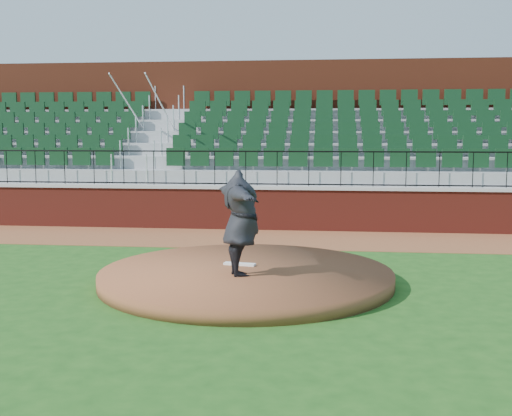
# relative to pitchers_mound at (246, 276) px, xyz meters

# --- Properties ---
(ground) EXTENTS (90.00, 90.00, 0.00)m
(ground) POSITION_rel_pitchers_mound_xyz_m (0.06, -0.37, -0.12)
(ground) COLOR #1D4C15
(ground) RESTS_ON ground
(warning_track) EXTENTS (34.00, 3.20, 0.01)m
(warning_track) POSITION_rel_pitchers_mound_xyz_m (0.06, 5.03, -0.12)
(warning_track) COLOR brown
(warning_track) RESTS_ON ground
(field_wall) EXTENTS (34.00, 0.35, 1.20)m
(field_wall) POSITION_rel_pitchers_mound_xyz_m (0.06, 6.63, 0.47)
(field_wall) COLOR maroon
(field_wall) RESTS_ON ground
(wall_cap) EXTENTS (34.00, 0.45, 0.10)m
(wall_cap) POSITION_rel_pitchers_mound_xyz_m (0.06, 6.63, 1.12)
(wall_cap) COLOR #B7B7B7
(wall_cap) RESTS_ON field_wall
(wall_railing) EXTENTS (34.00, 0.05, 1.00)m
(wall_railing) POSITION_rel_pitchers_mound_xyz_m (0.06, 6.63, 1.67)
(wall_railing) COLOR black
(wall_railing) RESTS_ON wall_cap
(seating_stands) EXTENTS (34.00, 5.10, 4.60)m
(seating_stands) POSITION_rel_pitchers_mound_xyz_m (0.06, 9.36, 2.18)
(seating_stands) COLOR gray
(seating_stands) RESTS_ON ground
(concourse_wall) EXTENTS (34.00, 0.50, 5.50)m
(concourse_wall) POSITION_rel_pitchers_mound_xyz_m (0.06, 12.16, 2.62)
(concourse_wall) COLOR maroon
(concourse_wall) RESTS_ON ground
(pitchers_mound) EXTENTS (5.55, 5.55, 0.25)m
(pitchers_mound) POSITION_rel_pitchers_mound_xyz_m (0.00, 0.00, 0.00)
(pitchers_mound) COLOR brown
(pitchers_mound) RESTS_ON ground
(pitching_rubber) EXTENTS (0.64, 0.26, 0.04)m
(pitching_rubber) POSITION_rel_pitchers_mound_xyz_m (-0.18, 0.41, 0.15)
(pitching_rubber) COLOR white
(pitching_rubber) RESTS_ON pitchers_mound
(pitcher) EXTENTS (1.45, 2.45, 1.93)m
(pitcher) POSITION_rel_pitchers_mound_xyz_m (-0.04, -0.48, 1.09)
(pitcher) COLOR black
(pitcher) RESTS_ON pitchers_mound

